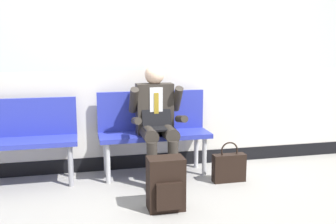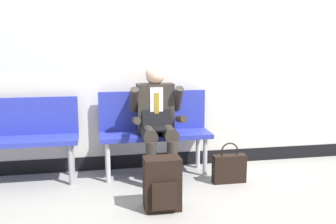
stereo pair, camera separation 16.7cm
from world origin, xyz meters
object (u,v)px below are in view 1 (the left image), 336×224
at_px(bench_empty, 11,134).
at_px(handbag, 229,167).
at_px(person_seated, 157,120).
at_px(backpack, 166,184).
at_px(bench_with_person, 153,126).

bearing_deg(bench_empty, handbag, -11.82).
xyz_separation_m(bench_empty, person_seated, (1.51, -0.20, 0.13)).
bearing_deg(backpack, bench_empty, 144.65).
distance_m(bench_with_person, handbag, 0.95).
relative_size(bench_with_person, bench_empty, 0.92).
height_order(bench_with_person, backpack, bench_with_person).
xyz_separation_m(person_seated, backpack, (-0.09, -0.81, -0.43)).
bearing_deg(bench_with_person, handbag, -32.90).
distance_m(backpack, handbag, 0.98).
distance_m(bench_with_person, bench_empty, 1.51).
bearing_deg(person_seated, bench_empty, 172.51).
bearing_deg(backpack, person_seated, 83.67).
bearing_deg(bench_empty, backpack, -35.35).
height_order(bench_empty, handbag, bench_empty).
bearing_deg(bench_with_person, person_seated, -90.00).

